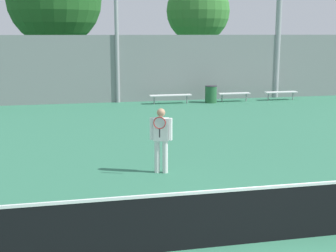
% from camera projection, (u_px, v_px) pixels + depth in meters
% --- Properties ---
extents(ground_plane, '(100.00, 100.00, 0.00)m').
position_uv_depth(ground_plane, '(262.00, 242.00, 8.07)').
color(ground_plane, '#337556').
extents(tennis_net, '(11.38, 0.09, 1.01)m').
position_uv_depth(tennis_net, '(263.00, 214.00, 7.97)').
color(tennis_net, '#99999E').
rests_on(tennis_net, ground_plane).
extents(tennis_player, '(0.55, 0.48, 1.68)m').
position_uv_depth(tennis_player, '(161.00, 137.00, 11.89)').
color(tennis_player, silver).
rests_on(tennis_player, ground_plane).
extents(bench_courtside_near, '(2.14, 0.40, 0.45)m').
position_uv_depth(bench_courtside_near, '(171.00, 96.00, 23.72)').
color(bench_courtside_near, white).
rests_on(bench_courtside_near, ground_plane).
extents(bench_adjacent_court, '(1.79, 0.40, 0.45)m').
position_uv_depth(bench_adjacent_court, '(281.00, 92.00, 24.98)').
color(bench_adjacent_court, white).
rests_on(bench_adjacent_court, ground_plane).
extents(bench_by_gate, '(1.68, 0.40, 0.45)m').
position_uv_depth(bench_by_gate, '(234.00, 94.00, 24.43)').
color(bench_by_gate, white).
rests_on(bench_by_gate, ground_plane).
extents(light_pole_far_right, '(0.90, 0.60, 9.07)m').
position_uv_depth(light_pole_far_right, '(279.00, 4.00, 25.21)').
color(light_pole_far_right, '#939399').
rests_on(light_pole_far_right, ground_plane).
extents(trash_bin, '(0.63, 0.63, 0.88)m').
position_uv_depth(trash_bin, '(211.00, 94.00, 24.07)').
color(trash_bin, '#235B33').
rests_on(trash_bin, ground_plane).
extents(back_fence, '(27.64, 0.06, 3.44)m').
position_uv_depth(back_fence, '(129.00, 69.00, 24.12)').
color(back_fence, gray).
rests_on(back_fence, ground_plane).
extents(tree_green_broad, '(4.11, 4.11, 7.00)m').
position_uv_depth(tree_green_broad, '(198.00, 11.00, 30.33)').
color(tree_green_broad, brown).
rests_on(tree_green_broad, ground_plane).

